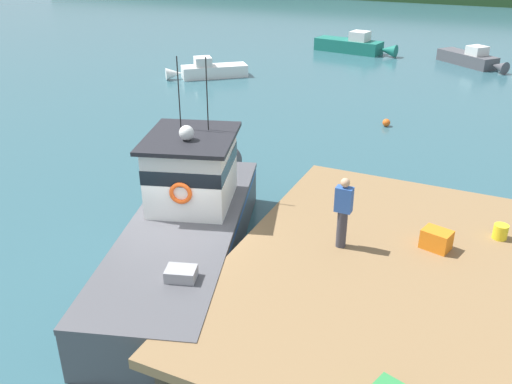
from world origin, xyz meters
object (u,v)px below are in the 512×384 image
at_px(main_fishing_boat, 188,221).
at_px(moored_boat_far_right, 354,45).
at_px(crate_single_far, 436,239).
at_px(mooring_buoy_inshore, 386,123).
at_px(moored_boat_outer_mooring, 209,70).
at_px(deckhand_by_the_boat, 343,211).
at_px(bait_bucket, 500,232).
at_px(moored_boat_near_channel, 471,59).

height_order(main_fishing_boat, moored_boat_far_right, main_fishing_boat).
height_order(crate_single_far, mooring_buoy_inshore, crate_single_far).
xyz_separation_m(moored_boat_outer_mooring, mooring_buoy_inshore, (11.04, -4.37, -0.24)).
bearing_deg(moored_boat_far_right, mooring_buoy_inshore, -69.18).
bearing_deg(moored_boat_far_right, main_fishing_boat, -82.86).
distance_m(main_fishing_boat, moored_boat_far_right, 27.21).
relative_size(deckhand_by_the_boat, mooring_buoy_inshore, 5.07).
bearing_deg(deckhand_by_the_boat, bait_bucket, 30.15).
distance_m(moored_boat_outer_mooring, mooring_buoy_inshore, 11.88).
relative_size(deckhand_by_the_boat, moored_boat_near_channel, 0.37).
distance_m(bait_bucket, moored_boat_near_channel, 24.31).
bearing_deg(main_fishing_boat, moored_boat_far_right, 97.14).
bearing_deg(moored_boat_outer_mooring, crate_single_far, -47.27).
relative_size(moored_boat_far_right, mooring_buoy_inshore, 17.95).
relative_size(main_fishing_boat, moored_boat_near_channel, 2.23).
bearing_deg(bait_bucket, deckhand_by_the_boat, -149.85).
relative_size(crate_single_far, deckhand_by_the_boat, 0.37).
bearing_deg(moored_boat_outer_mooring, bait_bucket, -42.96).
distance_m(moored_boat_far_right, moored_boat_near_channel, 7.70).
bearing_deg(deckhand_by_the_boat, moored_boat_outer_mooring, 127.43).
relative_size(crate_single_far, moored_boat_outer_mooring, 0.15).
bearing_deg(moored_boat_near_channel, main_fishing_boat, -99.27).
relative_size(bait_bucket, deckhand_by_the_boat, 0.21).
bearing_deg(deckhand_by_the_boat, mooring_buoy_inshore, 97.70).
relative_size(bait_bucket, moored_boat_far_right, 0.06).
bearing_deg(mooring_buoy_inshore, moored_boat_outer_mooring, 158.40).
distance_m(main_fishing_boat, moored_boat_outer_mooring, 18.92).
bearing_deg(moored_boat_outer_mooring, deckhand_by_the_boat, -52.57).
bearing_deg(moored_boat_near_channel, moored_boat_far_right, 173.24).
xyz_separation_m(bait_bucket, moored_boat_far_right, (-10.38, 25.05, -0.87)).
distance_m(deckhand_by_the_boat, moored_boat_near_channel, 26.03).
height_order(deckhand_by_the_boat, moored_boat_far_right, deckhand_by_the_boat).
relative_size(crate_single_far, mooring_buoy_inshore, 1.87).
bearing_deg(deckhand_by_the_boat, main_fishing_boat, -178.22).
height_order(moored_boat_outer_mooring, moored_boat_near_channel, moored_boat_near_channel).
bearing_deg(moored_boat_near_channel, moored_boat_outer_mooring, -144.41).
bearing_deg(mooring_buoy_inshore, crate_single_far, -72.72).
relative_size(moored_boat_outer_mooring, moored_boat_near_channel, 0.92).
bearing_deg(deckhand_by_the_boat, moored_boat_near_channel, 89.09).
bearing_deg(moored_boat_far_right, moored_boat_near_channel, -6.76).
bearing_deg(mooring_buoy_inshore, moored_boat_near_channel, 81.46).
bearing_deg(moored_boat_near_channel, mooring_buoy_inshore, -98.54).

